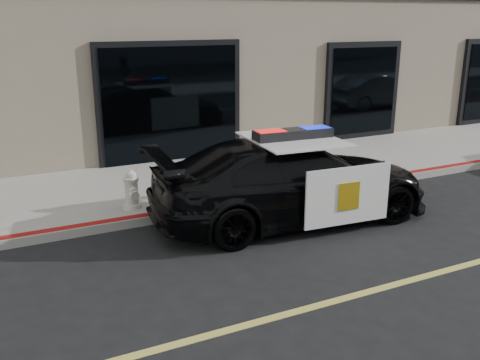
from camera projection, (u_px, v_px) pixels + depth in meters
name	position (u px, v px, depth m)	size (l,w,h in m)	color
ground	(417.00, 279.00, 7.18)	(120.00, 120.00, 0.00)	black
sidewalk_n	(243.00, 175.00, 11.66)	(60.00, 3.50, 0.15)	gray
police_car	(292.00, 180.00, 9.11)	(2.73, 5.18, 1.60)	black
fire_hydrant	(132.00, 190.00, 9.31)	(0.32, 0.44, 0.70)	beige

